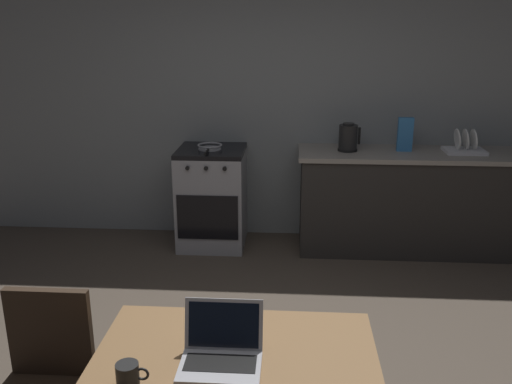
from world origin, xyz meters
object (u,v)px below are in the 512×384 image
frying_pan (210,147)px  dish_rack (465,147)px  dining_table (234,382)px  chair (44,379)px  laptop (221,353)px  stove_oven (212,197)px  electric_kettle (348,138)px  cereal_box (405,134)px  coffee_mug (128,374)px

frying_pan → dish_rack: size_ratio=1.16×
dish_rack → dining_table: bearing=-120.2°
chair → laptop: laptop is taller
stove_oven → dining_table: 3.00m
chair → frying_pan: 2.84m
electric_kettle → frying_pan: bearing=-178.6°
cereal_box → stove_oven: bearing=-179.2°
dining_table → dish_rack: 3.43m
coffee_mug → electric_kettle: bearing=70.7°
laptop → coffee_mug: size_ratio=2.54×
chair → laptop: (0.80, -0.11, 0.24)m
dining_table → frying_pan: bearing=100.1°
laptop → dining_table: bearing=-23.1°
frying_pan → dish_rack: 2.24m
electric_kettle → frying_pan: size_ratio=0.63×
frying_pan → coffee_mug: (0.14, -3.06, -0.18)m
laptop → dish_rack: (1.77, 2.93, 0.20)m
dining_table → laptop: size_ratio=3.62×
stove_oven → frying_pan: 0.48m
laptop → frying_pan: frying_pan is taller
stove_oven → electric_kettle: 1.35m
laptop → electric_kettle: bearing=77.3°
laptop → electric_kettle: (0.75, 2.93, 0.27)m
stove_oven → electric_kettle: electric_kettle is taller
frying_pan → electric_kettle: bearing=1.4°
laptop → frying_pan: bearing=101.0°
frying_pan → stove_oven: bearing=75.7°
laptop → frying_pan: size_ratio=0.81×
electric_kettle → frying_pan: 1.23m
dining_table → electric_kettle: 3.06m
dining_table → electric_kettle: size_ratio=4.68×
chair → electric_kettle: size_ratio=3.63×
coffee_mug → chair: bearing=150.0°
laptop → cereal_box: bearing=68.8°
laptop → dish_rack: bearing=60.6°
dish_rack → electric_kettle: bearing=180.0°
coffee_mug → dish_rack: bearing=55.9°
dining_table → electric_kettle: bearing=76.6°
chair → coffee_mug: (0.47, -0.27, 0.24)m
cereal_box → dish_rack: (0.52, -0.02, -0.10)m
frying_pan → coffee_mug: 3.07m
laptop → stove_oven: bearing=100.7°
dining_table → frying_pan: 2.99m
stove_oven → cereal_box: size_ratio=3.07×
coffee_mug → cereal_box: (1.58, 3.11, 0.31)m
dish_rack → cereal_box: bearing=177.8°
stove_oven → chair: (-0.33, -2.82, 0.06)m
chair → electric_kettle: 3.26m
coffee_mug → cereal_box: size_ratio=0.42×
electric_kettle → frying_pan: (-1.23, -0.03, -0.09)m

